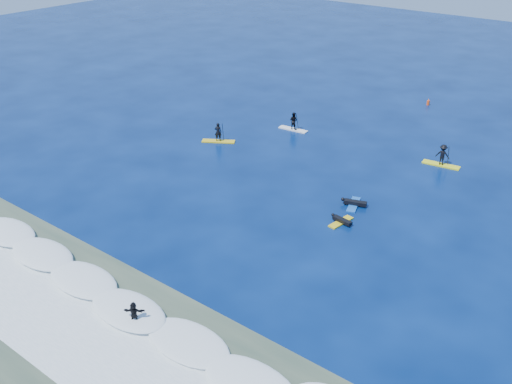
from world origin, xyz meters
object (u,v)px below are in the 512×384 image
Objects in this scene: sup_paddler_right at (442,156)px; marker_buoy at (428,102)px; sup_paddler_left at (218,135)px; wave_surfer at (134,314)px; prone_paddler_near at (341,221)px; sup_paddler_center at (293,122)px; prone_paddler_far at (354,203)px.

sup_paddler_right is 14.93m from marker_buoy.
marker_buoy is (10.58, 20.51, -0.33)m from sup_paddler_left.
sup_paddler_right is at bearing -63.43° from marker_buoy.
wave_surfer is at bearing -107.22° from sup_paddler_right.
sup_paddler_left is 1.36× the size of prone_paddler_near.
prone_paddler_near is 26.48m from marker_buoy.
sup_paddler_center is 1.64× the size of wave_surfer.
marker_buoy is at bearing 58.57° from sup_paddler_center.
sup_paddler_right is 1.44× the size of prone_paddler_near.
marker_buoy is (-4.90, 26.02, 0.16)m from prone_paddler_near.
wave_surfer is at bearing 176.98° from prone_paddler_near.
sup_paddler_center reaches higher than marker_buoy.
prone_paddler_near is 2.66m from prone_paddler_far.
prone_paddler_far is at bearing -79.36° from marker_buoy.
prone_paddler_near is at bearing 172.79° from prone_paddler_far.
sup_paddler_right reaches higher than prone_paddler_far.
sup_paddler_center is 13.71m from sup_paddler_right.
sup_paddler_right is at bearing -30.92° from prone_paddler_far.
wave_surfer is at bearing -76.94° from sup_paddler_center.
marker_buoy is at bearing 58.15° from wave_surfer.
wave_surfer reaches higher than prone_paddler_far.
marker_buoy is (-6.68, 13.35, -0.49)m from sup_paddler_right.
sup_paddler_left is 23.08m from marker_buoy.
marker_buoy reaches higher than prone_paddler_far.
sup_paddler_center is (3.57, 6.33, 0.09)m from sup_paddler_left.
sup_paddler_right reaches higher than prone_paddler_near.
sup_paddler_right is (17.25, 7.16, 0.17)m from sup_paddler_left.
prone_paddler_far is at bearing -110.08° from sup_paddler_right.
sup_paddler_left is 1.01× the size of sup_paddler_center.
wave_surfer is (8.85, -26.92, 0.01)m from sup_paddler_center.
marker_buoy is (-4.40, 23.42, 0.14)m from prone_paddler_far.
sup_paddler_left is 15.26m from prone_paddler_far.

